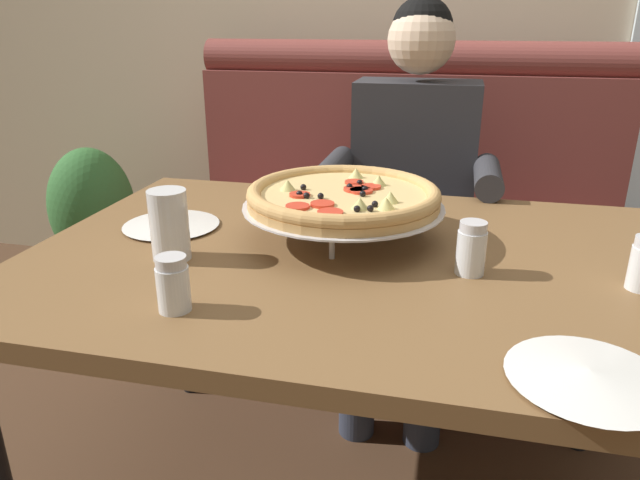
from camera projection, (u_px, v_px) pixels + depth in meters
name	position (u px, v px, depth m)	size (l,w,h in m)	color
booth_bench	(395.00, 242.00, 2.25)	(1.66, 0.78, 1.13)	brown
dining_table	(352.00, 285.00, 1.28)	(1.40, 0.98, 0.73)	brown
diner_main	(411.00, 183.00, 1.88)	(0.54, 0.64, 1.27)	#2D3342
pizza	(343.00, 197.00, 1.30)	(0.45, 0.45, 0.13)	silver
shaker_pepper_flakes	(173.00, 288.00, 1.00)	(0.06, 0.06, 0.10)	white
shaker_oregano	(471.00, 252.00, 1.14)	(0.06, 0.06, 0.11)	white
plate_near_left	(589.00, 374.00, 0.81)	(0.23, 0.23, 0.02)	white
plate_near_right	(171.00, 223.00, 1.41)	(0.23, 0.23, 0.02)	white
drinking_glass	(170.00, 229.00, 1.21)	(0.08, 0.08, 0.15)	silver
potted_plant	(94.00, 218.00, 2.55)	(0.36, 0.36, 0.70)	brown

